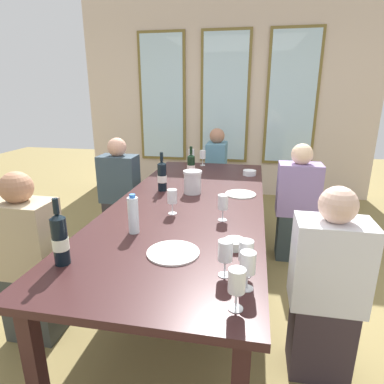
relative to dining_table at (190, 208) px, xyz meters
The scene contains 25 objects.
ground_plane 0.68m from the dining_table, ahead, with size 12.00×12.00×0.00m, color olive.
back_wall_with_windows 2.79m from the dining_table, 90.00° to the left, with size 4.31×0.10×2.90m.
dining_table is the anchor object (origin of this frame).
white_plate_0 0.85m from the dining_table, 84.79° to the right, with size 0.28×0.28×0.01m, color white.
white_plate_1 0.45m from the dining_table, 33.08° to the left, with size 0.25×0.25×0.01m, color white.
metal_pitcher 0.26m from the dining_table, 95.45° to the left, with size 0.16×0.16×0.19m.
wine_bottle_0 1.15m from the dining_table, 112.44° to the right, with size 0.08×0.08×0.34m.
wine_bottle_1 0.76m from the dining_table, 100.37° to the left, with size 0.08×0.08×0.31m.
wine_bottle_2 0.41m from the dining_table, 140.64° to the left, with size 0.08×0.08×0.33m.
tasting_bowl_0 1.01m from the dining_table, 64.76° to the left, with size 0.13×0.13×0.05m, color white.
tasting_bowl_1 0.82m from the dining_table, 61.61° to the right, with size 0.12×0.12×0.05m, color white.
water_bottle 0.69m from the dining_table, 109.09° to the right, with size 0.06×0.06×0.24m.
wine_glass_0 0.47m from the dining_table, 49.78° to the right, with size 0.07×0.07×0.17m.
wine_glass_1 1.35m from the dining_table, 100.50° to the left, with size 0.07×0.07×0.17m.
wine_glass_2 1.28m from the dining_table, 94.72° to the left, with size 0.07×0.07×0.17m.
wine_glass_3 1.08m from the dining_table, 70.22° to the right, with size 0.07×0.07×0.17m.
wine_glass_4 1.10m from the dining_table, 65.34° to the right, with size 0.07×0.07×0.17m.
wine_glass_5 0.34m from the dining_table, 103.62° to the right, with size 0.07×0.07×0.17m.
wine_glass_6 1.20m from the dining_table, 67.02° to the right, with size 0.07×0.07×0.17m.
wine_glass_7 1.32m from the dining_table, 71.01° to the right, with size 0.07×0.07×0.17m.
seated_person_0 1.14m from the dining_table, 141.28° to the left, with size 0.38×0.24×1.11m.
seated_person_1 1.12m from the dining_table, 36.91° to the left, with size 0.38×0.24×1.11m.
seated_person_2 1.16m from the dining_table, 140.24° to the right, with size 0.38×0.24×1.11m.
seated_person_3 1.14m from the dining_table, 38.61° to the right, with size 0.38×0.24×1.11m.
seated_person_4 1.76m from the dining_table, 90.00° to the left, with size 0.24×0.38×1.11m.
Camera 1 is at (0.46, -2.32, 1.55)m, focal length 30.44 mm.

